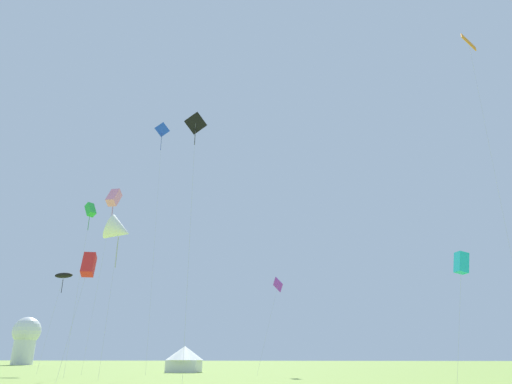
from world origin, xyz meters
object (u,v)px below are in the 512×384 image
object	(u,v)px
kite_cyan_box	(461,263)
observatory_dome	(26,338)
kite_blue_diamond	(162,135)
kite_black_diamond	(195,128)
kite_black_parafoil	(64,276)
kite_orange_diamond	(469,44)
kite_pink_box	(114,198)
kite_white_delta	(119,230)
kite_purple_diamond	(278,286)
kite_red_box	(89,265)
kite_green_box	(90,210)
festival_tent_left	(185,358)

from	to	relation	value
kite_cyan_box	observatory_dome	bearing A→B (deg)	139.34
kite_blue_diamond	observatory_dome	bearing A→B (deg)	132.45
kite_black_diamond	kite_black_parafoil	bearing A→B (deg)	136.77
kite_orange_diamond	kite_pink_box	xyz separation A→B (m)	(-43.44, 10.02, -13.00)
observatory_dome	kite_white_delta	bearing A→B (deg)	-53.31
kite_purple_diamond	kite_white_delta	size ratio (longest dim) A/B	0.71
kite_purple_diamond	kite_blue_diamond	distance (m)	26.50
kite_purple_diamond	kite_cyan_box	distance (m)	22.99
kite_orange_diamond	kite_red_box	xyz separation A→B (m)	(-37.55, -6.52, -25.05)
kite_black_diamond	observatory_dome	xyz separation A→B (m)	(-56.84, 71.02, -15.36)
kite_red_box	kite_purple_diamond	bearing A→B (deg)	49.57
kite_purple_diamond	observatory_dome	distance (m)	81.50
kite_red_box	kite_green_box	bearing A→B (deg)	119.28
kite_red_box	kite_white_delta	xyz separation A→B (m)	(0.07, 5.43, 4.52)
kite_white_delta	kite_red_box	bearing A→B (deg)	-90.74
kite_purple_diamond	kite_pink_box	xyz separation A→B (m)	(-21.20, -1.42, 11.47)
kite_orange_diamond	kite_red_box	bearing A→B (deg)	-170.15
kite_green_box	kite_blue_diamond	bearing A→B (deg)	62.97
kite_pink_box	kite_blue_diamond	xyz separation A→B (m)	(5.26, 1.53, 9.71)
kite_orange_diamond	kite_green_box	bearing A→B (deg)	176.42
kite_white_delta	kite_pink_box	bearing A→B (deg)	118.19
festival_tent_left	kite_blue_diamond	bearing A→B (deg)	-116.38
kite_green_box	kite_purple_diamond	bearing A→B (deg)	23.22
kite_black_parafoil	kite_white_delta	world-z (taller)	kite_white_delta
kite_pink_box	kite_cyan_box	world-z (taller)	kite_pink_box
kite_black_diamond	kite_orange_diamond	bearing A→B (deg)	15.76
kite_black_parafoil	festival_tent_left	world-z (taller)	kite_black_parafoil
kite_blue_diamond	kite_white_delta	distance (m)	21.40
kite_purple_diamond	kite_black_parafoil	bearing A→B (deg)	178.10
kite_purple_diamond	observatory_dome	bearing A→B (deg)	140.70
kite_black_parafoil	kite_purple_diamond	distance (m)	27.92
kite_red_box	kite_white_delta	distance (m)	7.06
kite_white_delta	kite_black_diamond	bearing A→B (deg)	-37.29
kite_purple_diamond	kite_green_box	bearing A→B (deg)	-156.78
kite_green_box	kite_white_delta	world-z (taller)	kite_green_box
observatory_dome	kite_purple_diamond	bearing A→B (deg)	-39.30
kite_blue_diamond	observatory_dome	xyz separation A→B (m)	(-47.06, 51.46, -25.15)
kite_green_box	kite_red_box	xyz separation A→B (m)	(5.16, -9.19, -8.01)
kite_pink_box	kite_white_delta	size ratio (longest dim) A/B	1.47
kite_orange_diamond	kite_pink_box	bearing A→B (deg)	167.01
kite_red_box	observatory_dome	bearing A→B (deg)	124.45
kite_orange_diamond	kite_cyan_box	world-z (taller)	kite_orange_diamond
kite_black_parafoil	kite_white_delta	xyz separation A→B (m)	(12.61, -13.47, 2.11)
kite_cyan_box	festival_tent_left	xyz separation A→B (m)	(-28.82, 22.98, -7.46)
kite_blue_diamond	festival_tent_left	xyz separation A→B (m)	(3.22, 6.50, -29.38)
kite_orange_diamond	kite_black_diamond	bearing A→B (deg)	-164.24
kite_black_parafoil	kite_orange_diamond	distance (m)	56.34
kite_pink_box	kite_purple_diamond	bearing A→B (deg)	3.84
kite_purple_diamond	festival_tent_left	bearing A→B (deg)	152.57
kite_pink_box	kite_red_box	xyz separation A→B (m)	(5.89, -16.55, -12.06)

